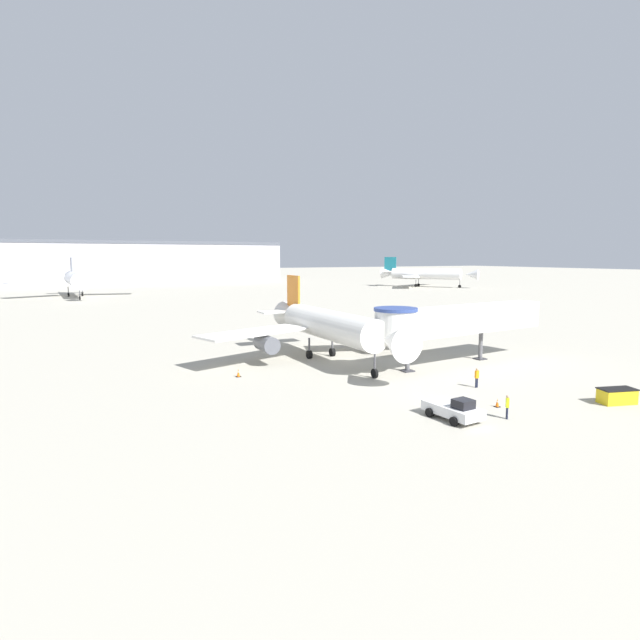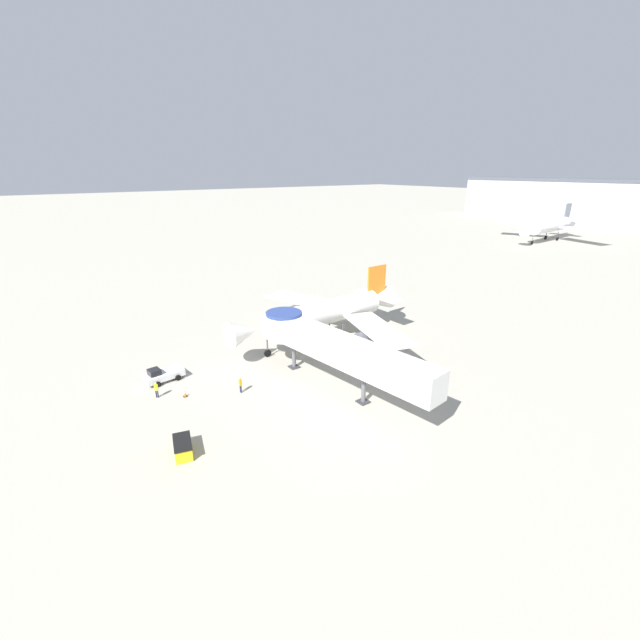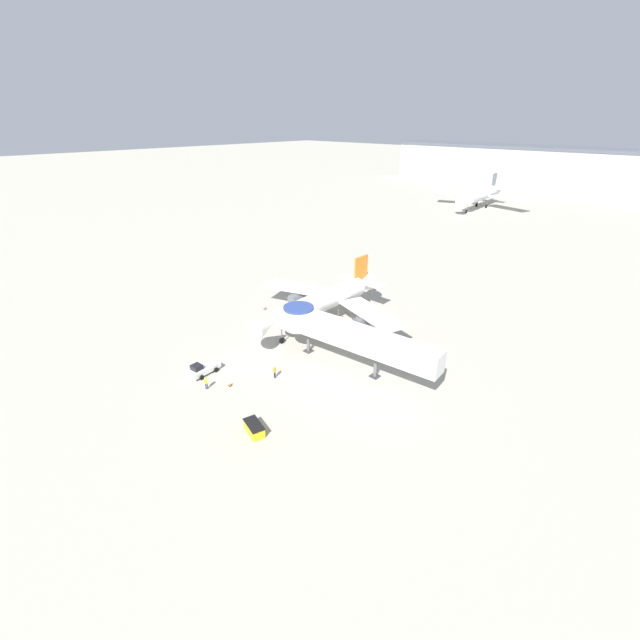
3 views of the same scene
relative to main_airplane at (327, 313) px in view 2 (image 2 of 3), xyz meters
The scene contains 10 objects.
ground_plane 4.13m from the main_airplane, 68.00° to the right, with size 800.00×800.00×0.00m, color #A8A393.
main_airplane is the anchor object (origin of this frame).
jet_bridge 12.91m from the main_airplane, 36.05° to the right, with size 22.26×5.47×6.25m.
pushback_tug_white 21.49m from the main_airplane, 93.49° to the right, with size 2.62×4.23×1.58m.
service_container_yellow 27.04m from the main_airplane, 62.97° to the right, with size 3.00×2.06×1.16m.
traffic_cone_port_wing 11.73m from the main_airplane, 164.17° to the right, with size 0.44×0.44×0.73m.
traffic_cone_apron_front 21.12m from the main_airplane, 80.42° to the right, with size 0.38×0.38×0.63m.
ground_crew_marshaller 23.09m from the main_airplane, 85.03° to the right, with size 0.35×0.37×1.68m.
ground_crew_wing_walker 17.09m from the main_airplane, 68.96° to the right, with size 0.33×0.22×1.69m.
background_jet_gray_tail 107.56m from the main_airplane, 102.35° to the left, with size 33.78×31.66×10.72m.
Camera 2 is at (40.88, -30.61, 21.50)m, focal length 24.00 mm.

